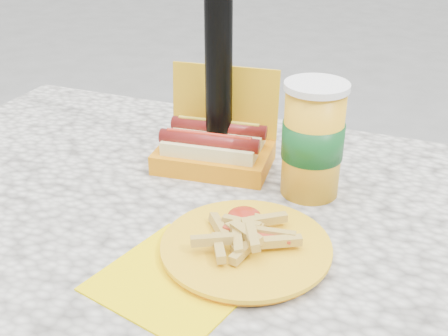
% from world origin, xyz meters
% --- Properties ---
extents(picnic_table, '(1.20, 0.80, 0.75)m').
position_xyz_m(picnic_table, '(0.00, 0.00, 0.64)').
color(picnic_table, beige).
rests_on(picnic_table, ground).
extents(hotdog_box, '(0.23, 0.18, 0.17)m').
position_xyz_m(hotdog_box, '(0.00, 0.13, 0.79)').
color(hotdog_box, gold).
rests_on(hotdog_box, picnic_table).
extents(fries_plate, '(0.31, 0.33, 0.05)m').
position_xyz_m(fries_plate, '(0.15, -0.12, 0.76)').
color(fries_plate, '#FFDB00').
rests_on(fries_plate, picnic_table).
extents(soda_cup, '(0.11, 0.11, 0.20)m').
position_xyz_m(soda_cup, '(0.19, 0.10, 0.85)').
color(soda_cup, '#F7AC1B').
rests_on(soda_cup, picnic_table).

